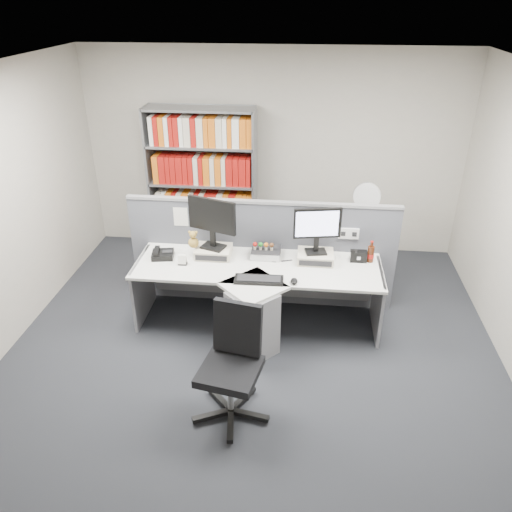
# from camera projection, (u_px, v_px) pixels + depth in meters

# --- Properties ---
(ground) EXTENTS (5.50, 5.50, 0.00)m
(ground) POSITION_uv_depth(u_px,v_px,m) (249.00, 370.00, 4.88)
(ground) COLOR #2B2D32
(ground) RESTS_ON ground
(room_shell) EXTENTS (5.04, 5.54, 2.72)m
(room_shell) POSITION_uv_depth(u_px,v_px,m) (248.00, 199.00, 4.04)
(room_shell) COLOR #B6B0A3
(room_shell) RESTS_ON ground
(partition) EXTENTS (3.00, 0.08, 1.27)m
(partition) POSITION_uv_depth(u_px,v_px,m) (262.00, 252.00, 5.67)
(partition) COLOR #54565F
(partition) RESTS_ON ground
(desk) EXTENTS (2.60, 1.20, 0.72)m
(desk) POSITION_uv_depth(u_px,v_px,m) (255.00, 298.00, 5.19)
(desk) COLOR silver
(desk) RESTS_ON ground
(monitor_riser_left) EXTENTS (0.38, 0.31, 0.10)m
(monitor_riser_left) POSITION_uv_depth(u_px,v_px,m) (213.00, 252.00, 5.42)
(monitor_riser_left) COLOR beige
(monitor_riser_left) RESTS_ON desk
(monitor_riser_right) EXTENTS (0.38, 0.31, 0.10)m
(monitor_riser_right) POSITION_uv_depth(u_px,v_px,m) (315.00, 257.00, 5.32)
(monitor_riser_right) COLOR beige
(monitor_riser_right) RESTS_ON desk
(monitor_left) EXTENTS (0.53, 0.25, 0.56)m
(monitor_left) POSITION_uv_depth(u_px,v_px,m) (212.00, 219.00, 5.24)
(monitor_left) COLOR black
(monitor_left) RESTS_ON monitor_riser_left
(monitor_right) EXTENTS (0.49, 0.20, 0.50)m
(monitor_right) POSITION_uv_depth(u_px,v_px,m) (317.00, 227.00, 5.16)
(monitor_right) COLOR black
(monitor_right) RESTS_ON monitor_riser_right
(desktop_pc) EXTENTS (0.31, 0.28, 0.08)m
(desktop_pc) POSITION_uv_depth(u_px,v_px,m) (266.00, 252.00, 5.43)
(desktop_pc) COLOR black
(desktop_pc) RESTS_ON desk
(figurines) EXTENTS (0.23, 0.05, 0.09)m
(figurines) POSITION_uv_depth(u_px,v_px,m) (263.00, 245.00, 5.37)
(figurines) COLOR beige
(figurines) RESTS_ON desktop_pc
(keyboard) EXTENTS (0.49, 0.19, 0.03)m
(keyboard) POSITION_uv_depth(u_px,v_px,m) (259.00, 280.00, 4.97)
(keyboard) COLOR black
(keyboard) RESTS_ON desk
(mouse) EXTENTS (0.07, 0.11, 0.04)m
(mouse) POSITION_uv_depth(u_px,v_px,m) (294.00, 281.00, 4.93)
(mouse) COLOR black
(mouse) RESTS_ON desk
(desk_phone) EXTENTS (0.26, 0.24, 0.10)m
(desk_phone) POSITION_uv_depth(u_px,v_px,m) (162.00, 254.00, 5.40)
(desk_phone) COLOR black
(desk_phone) RESTS_ON desk
(desk_calendar) EXTENTS (0.09, 0.07, 0.11)m
(desk_calendar) POSITION_uv_depth(u_px,v_px,m) (182.00, 260.00, 5.25)
(desk_calendar) COLOR black
(desk_calendar) RESTS_ON desk
(plush_toy) EXTENTS (0.11, 0.11, 0.20)m
(plush_toy) POSITION_uv_depth(u_px,v_px,m) (193.00, 240.00, 5.36)
(plush_toy) COLOR #A48136
(plush_toy) RESTS_ON monitor_riser_left
(speaker) EXTENTS (0.17, 0.10, 0.12)m
(speaker) POSITION_uv_depth(u_px,v_px,m) (358.00, 256.00, 5.32)
(speaker) COLOR black
(speaker) RESTS_ON desk
(cola_bottle) EXTENTS (0.07, 0.07, 0.24)m
(cola_bottle) POSITION_uv_depth(u_px,v_px,m) (371.00, 254.00, 5.29)
(cola_bottle) COLOR #3F190A
(cola_bottle) RESTS_ON desk
(shelving_unit) EXTENTS (1.41, 0.40, 2.00)m
(shelving_unit) POSITION_uv_depth(u_px,v_px,m) (203.00, 186.00, 6.65)
(shelving_unit) COLOR gray
(shelving_unit) RESTS_ON ground
(filing_cabinet) EXTENTS (0.45, 0.61, 0.70)m
(filing_cabinet) POSITION_uv_depth(u_px,v_px,m) (361.00, 251.00, 6.35)
(filing_cabinet) COLOR gray
(filing_cabinet) RESTS_ON ground
(desk_fan) EXTENTS (0.33, 0.20, 0.56)m
(desk_fan) POSITION_uv_depth(u_px,v_px,m) (367.00, 199.00, 6.02)
(desk_fan) COLOR white
(desk_fan) RESTS_ON filing_cabinet
(office_chair) EXTENTS (0.66, 0.66, 1.01)m
(office_chair) POSITION_uv_depth(u_px,v_px,m) (233.00, 361.00, 4.19)
(office_chair) COLOR silver
(office_chair) RESTS_ON ground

